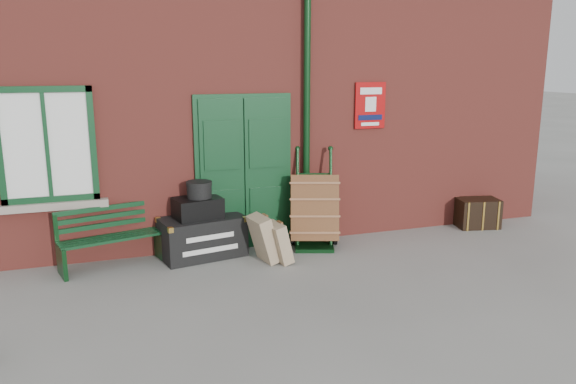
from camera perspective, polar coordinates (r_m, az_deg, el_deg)
name	(u,v)px	position (r m, az deg, el deg)	size (l,w,h in m)	color
ground	(297,279)	(7.22, 0.89, -8.83)	(80.00, 80.00, 0.00)	gray
station_building	(231,93)	(10.08, -5.81, 9.93)	(10.30, 4.30, 4.36)	#983A31
bench	(110,236)	(7.90, -17.59, -4.25)	(1.42, 0.75, 0.84)	#0F371B
houdini_trunk	(202,237)	(8.03, -8.70, -4.53)	(1.14, 0.63, 0.57)	black
strongbox	(198,208)	(7.91, -9.16, -1.59)	(0.63, 0.46, 0.29)	black
hatbox	(199,190)	(7.86, -9.01, 0.24)	(0.34, 0.34, 0.23)	black
suitcase_back	(264,238)	(7.73, -2.47, -4.73)	(0.18, 0.46, 0.64)	tan
suitcase_front	(279,242)	(7.70, -0.97, -5.15)	(0.16, 0.41, 0.55)	tan
porter_trolley	(314,209)	(8.35, 2.67, -1.78)	(0.90, 0.94, 1.44)	black
dark_trunk	(477,213)	(9.89, 18.69, -2.03)	(0.67, 0.43, 0.48)	black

